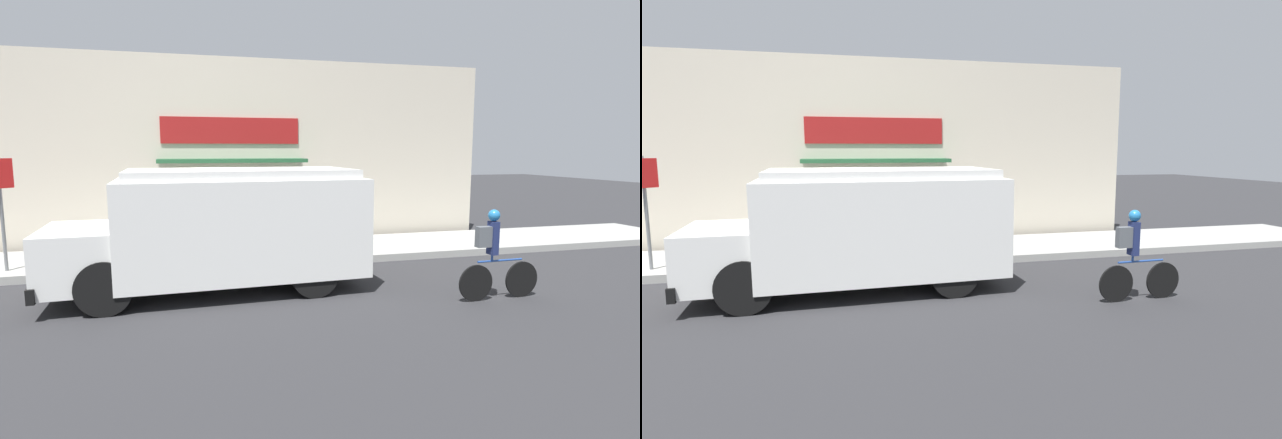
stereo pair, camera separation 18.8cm
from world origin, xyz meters
TOP-DOWN VIEW (x-y plane):
  - ground_plane at (0.00, 0.00)m, footprint 70.00×70.00m
  - sidewalk at (0.00, 1.34)m, footprint 28.00×2.68m
  - storefront at (0.04, 3.00)m, footprint 17.20×1.00m
  - school_bus at (0.72, -1.41)m, footprint 5.74×2.70m
  - cyclist at (5.25, -3.30)m, footprint 1.59×0.20m
  - stop_sign_post at (-3.56, 0.54)m, footprint 0.45×0.45m
  - trash_bin at (-0.94, 1.43)m, footprint 0.59×0.59m

SIDE VIEW (x-z plane):
  - ground_plane at x=0.00m, z-range 0.00..0.00m
  - sidewalk at x=0.00m, z-range 0.00..0.17m
  - trash_bin at x=-0.94m, z-range 0.17..0.93m
  - cyclist at x=5.25m, z-range -0.02..1.59m
  - school_bus at x=0.72m, z-range 0.06..2.34m
  - stop_sign_post at x=-3.56m, z-range 0.57..2.92m
  - storefront at x=0.04m, z-range 0.00..5.06m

